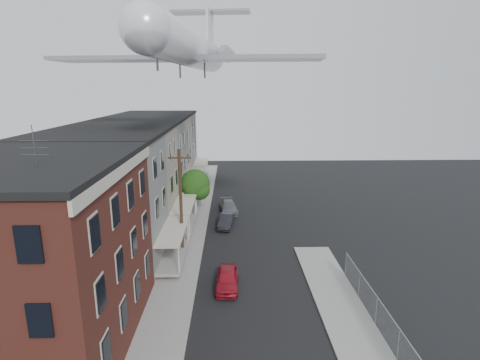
# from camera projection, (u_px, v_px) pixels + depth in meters

# --- Properties ---
(sidewalk_left) EXTENTS (3.00, 62.00, 0.12)m
(sidewalk_left) POSITION_uv_depth(u_px,v_px,m) (191.00, 228.00, 37.39)
(sidewalk_left) COLOR gray
(sidewalk_left) RESTS_ON ground
(sidewalk_right) EXTENTS (3.00, 26.00, 0.12)m
(sidewalk_right) POSITION_uv_depth(u_px,v_px,m) (361.00, 348.00, 20.17)
(sidewalk_right) COLOR gray
(sidewalk_right) RESTS_ON ground
(curb_left) EXTENTS (0.15, 62.00, 0.14)m
(curb_left) POSITION_uv_depth(u_px,v_px,m) (206.00, 228.00, 37.42)
(curb_left) COLOR gray
(curb_left) RESTS_ON ground
(curb_right) EXTENTS (0.15, 26.00, 0.14)m
(curb_right) POSITION_uv_depth(u_px,v_px,m) (335.00, 348.00, 20.13)
(curb_right) COLOR gray
(curb_right) RESTS_ON ground
(corner_building) EXTENTS (10.31, 12.30, 12.15)m
(corner_building) POSITION_uv_depth(u_px,v_px,m) (30.00, 256.00, 19.53)
(corner_building) COLOR #361611
(corner_building) RESTS_ON ground
(row_house_a) EXTENTS (11.98, 7.00, 10.30)m
(row_house_a) POSITION_uv_depth(u_px,v_px,m) (95.00, 202.00, 28.76)
(row_house_a) COLOR slate
(row_house_a) RESTS_ON ground
(row_house_b) EXTENTS (11.98, 7.00, 10.30)m
(row_house_b) POSITION_uv_depth(u_px,v_px,m) (121.00, 181.00, 35.55)
(row_house_b) COLOR #72665A
(row_house_b) RESTS_ON ground
(row_house_c) EXTENTS (11.98, 7.00, 10.30)m
(row_house_c) POSITION_uv_depth(u_px,v_px,m) (139.00, 166.00, 42.35)
(row_house_c) COLOR slate
(row_house_c) RESTS_ON ground
(row_house_d) EXTENTS (11.98, 7.00, 10.30)m
(row_house_d) POSITION_uv_depth(u_px,v_px,m) (152.00, 155.00, 49.14)
(row_house_d) COLOR #72665A
(row_house_d) RESTS_ON ground
(row_house_e) EXTENTS (11.98, 7.00, 10.30)m
(row_house_e) POSITION_uv_depth(u_px,v_px,m) (161.00, 147.00, 55.94)
(row_house_e) COLOR slate
(row_house_e) RESTS_ON ground
(chainlink_fence) EXTENTS (0.06, 18.06, 1.90)m
(chainlink_fence) POSITION_uv_depth(u_px,v_px,m) (399.00, 344.00, 19.01)
(chainlink_fence) COLOR gray
(chainlink_fence) RESTS_ON ground
(utility_pole) EXTENTS (1.80, 0.26, 9.00)m
(utility_pole) POSITION_uv_depth(u_px,v_px,m) (181.00, 202.00, 30.47)
(utility_pole) COLOR black
(utility_pole) RESTS_ON ground
(street_tree) EXTENTS (3.22, 3.20, 5.20)m
(street_tree) POSITION_uv_depth(u_px,v_px,m) (196.00, 185.00, 40.40)
(street_tree) COLOR black
(street_tree) RESTS_ON ground
(car_near) EXTENTS (1.68, 3.93, 1.32)m
(car_near) POSITION_uv_depth(u_px,v_px,m) (227.00, 279.00, 26.23)
(car_near) COLOR #AA1625
(car_near) RESTS_ON ground
(car_mid) EXTENTS (1.74, 3.90, 1.24)m
(car_mid) POSITION_uv_depth(u_px,v_px,m) (226.00, 221.00, 37.80)
(car_mid) COLOR black
(car_mid) RESTS_ON ground
(car_far) EXTENTS (2.32, 4.58, 1.28)m
(car_far) POSITION_uv_depth(u_px,v_px,m) (229.00, 207.00, 42.17)
(car_far) COLOR slate
(car_far) RESTS_ON ground
(airplane) EXTENTS (23.26, 26.56, 7.65)m
(airplane) POSITION_uv_depth(u_px,v_px,m) (191.00, 49.00, 33.44)
(airplane) COLOR white
(airplane) RESTS_ON ground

